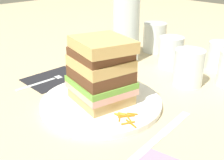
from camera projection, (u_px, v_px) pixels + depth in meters
ground_plane at (107, 102)px, 0.64m from camera, size 3.00×3.00×0.00m
main_plate at (102, 103)px, 0.62m from camera, size 0.27×0.27×0.01m
sandwich at (102, 72)px, 0.59m from camera, size 0.14×0.13×0.14m
carrot_shred_0 at (87, 86)px, 0.68m from camera, size 0.02×0.01×0.00m
carrot_shred_1 at (84, 87)px, 0.68m from camera, size 0.01×0.02×0.00m
carrot_shred_2 at (82, 85)px, 0.69m from camera, size 0.02×0.00×0.00m
carrot_shred_3 at (92, 85)px, 0.69m from camera, size 0.03×0.01×0.00m
carrot_shred_4 at (81, 83)px, 0.70m from camera, size 0.03×0.01×0.00m
carrot_shred_5 at (87, 83)px, 0.70m from camera, size 0.02×0.03×0.00m
carrot_shred_6 at (82, 84)px, 0.69m from camera, size 0.02×0.02×0.00m
carrot_shred_7 at (120, 114)px, 0.56m from camera, size 0.02×0.01×0.00m
carrot_shred_8 at (129, 118)px, 0.55m from camera, size 0.03×0.02×0.00m
carrot_shred_9 at (120, 118)px, 0.55m from camera, size 0.02×0.02×0.00m
carrot_shred_10 at (126, 116)px, 0.55m from camera, size 0.02×0.03×0.00m
carrot_shred_11 at (122, 114)px, 0.56m from camera, size 0.02×0.02×0.00m
carrot_shred_12 at (125, 114)px, 0.56m from camera, size 0.03×0.02×0.00m
carrot_shred_13 at (131, 124)px, 0.53m from camera, size 0.03×0.01×0.00m
carrot_shred_14 at (128, 123)px, 0.53m from camera, size 0.01×0.03×0.00m
carrot_shred_15 at (132, 114)px, 0.56m from camera, size 0.02×0.01×0.00m
carrot_shred_16 at (118, 115)px, 0.56m from camera, size 0.02×0.00×0.00m
napkin_dark at (54, 78)px, 0.76m from camera, size 0.12×0.15×0.00m
fork at (47, 79)px, 0.74m from camera, size 0.02×0.17×0.00m
knife at (161, 135)px, 0.52m from camera, size 0.04×0.20×0.00m
juice_glass at (188, 70)px, 0.71m from camera, size 0.07×0.07×0.09m
water_bottle at (126, 23)px, 0.84m from camera, size 0.08×0.08×0.27m
empty_tumbler_0 at (171, 52)px, 0.82m from camera, size 0.07×0.07×0.09m
empty_tumbler_2 at (220, 56)px, 0.80m from camera, size 0.07×0.07×0.08m
empty_tumbler_3 at (155, 37)px, 0.95m from camera, size 0.08×0.08×0.10m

